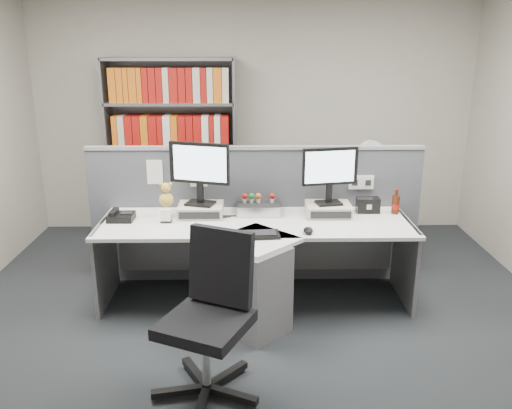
{
  "coord_description": "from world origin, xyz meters",
  "views": [
    {
      "loc": [
        -0.05,
        -3.36,
        2.16
      ],
      "look_at": [
        0.0,
        0.65,
        0.92
      ],
      "focal_mm": 37.15,
      "sensor_mm": 36.0,
      "label": 1
    }
  ],
  "objects_px": {
    "shelving_unit": "(173,152)",
    "filing_cabinet": "(366,218)",
    "desk_phone": "(121,216)",
    "desk_calendar": "(166,217)",
    "cola_bottle": "(396,204)",
    "monitor_right": "(330,171)",
    "speaker": "(368,205)",
    "desk_fan": "(370,158)",
    "monitor_left": "(199,168)",
    "desktop_pc": "(258,207)",
    "office_chair": "(211,311)",
    "mouse": "(308,230)",
    "desk": "(256,261)",
    "keyboard": "(249,235)"
  },
  "relations": [
    {
      "from": "cola_bottle",
      "to": "shelving_unit",
      "type": "height_order",
      "value": "shelving_unit"
    },
    {
      "from": "desk_phone",
      "to": "filing_cabinet",
      "type": "xyz_separation_m",
      "value": [
        2.33,
        1.13,
        -0.4
      ]
    },
    {
      "from": "monitor_left",
      "to": "desk_phone",
      "type": "relative_size",
      "value": 2.53
    },
    {
      "from": "desk_calendar",
      "to": "cola_bottle",
      "type": "xyz_separation_m",
      "value": [
        1.96,
        0.21,
        0.04
      ]
    },
    {
      "from": "desk_calendar",
      "to": "speaker",
      "type": "height_order",
      "value": "speaker"
    },
    {
      "from": "mouse",
      "to": "desk_phone",
      "type": "height_order",
      "value": "desk_phone"
    },
    {
      "from": "desk",
      "to": "desk_calendar",
      "type": "distance_m",
      "value": 0.83
    },
    {
      "from": "shelving_unit",
      "to": "desk_calendar",
      "type": "bearing_deg",
      "value": -84.55
    },
    {
      "from": "desk_phone",
      "to": "mouse",
      "type": "bearing_deg",
      "value": -12.35
    },
    {
      "from": "speaker",
      "to": "desk_fan",
      "type": "distance_m",
      "value": 0.99
    },
    {
      "from": "mouse",
      "to": "cola_bottle",
      "type": "height_order",
      "value": "cola_bottle"
    },
    {
      "from": "shelving_unit",
      "to": "filing_cabinet",
      "type": "height_order",
      "value": "shelving_unit"
    },
    {
      "from": "cola_bottle",
      "to": "shelving_unit",
      "type": "relative_size",
      "value": 0.11
    },
    {
      "from": "filing_cabinet",
      "to": "shelving_unit",
      "type": "bearing_deg",
      "value": 167.93
    },
    {
      "from": "desk",
      "to": "office_chair",
      "type": "bearing_deg",
      "value": -106.37
    },
    {
      "from": "desk_calendar",
      "to": "desk_fan",
      "type": "bearing_deg",
      "value": 31.46
    },
    {
      "from": "desk_phone",
      "to": "speaker",
      "type": "height_order",
      "value": "speaker"
    },
    {
      "from": "monitor_left",
      "to": "speaker",
      "type": "relative_size",
      "value": 2.71
    },
    {
      "from": "monitor_right",
      "to": "office_chair",
      "type": "distance_m",
      "value": 1.75
    },
    {
      "from": "speaker",
      "to": "shelving_unit",
      "type": "height_order",
      "value": "shelving_unit"
    },
    {
      "from": "monitor_right",
      "to": "shelving_unit",
      "type": "xyz_separation_m",
      "value": [
        -1.53,
        1.47,
        -0.14
      ]
    },
    {
      "from": "monitor_left",
      "to": "filing_cabinet",
      "type": "height_order",
      "value": "monitor_left"
    },
    {
      "from": "keyboard",
      "to": "mouse",
      "type": "distance_m",
      "value": 0.47
    },
    {
      "from": "desktop_pc",
      "to": "speaker",
      "type": "distance_m",
      "value": 0.96
    },
    {
      "from": "desk_phone",
      "to": "desk_fan",
      "type": "distance_m",
      "value": 2.6
    },
    {
      "from": "desk",
      "to": "filing_cabinet",
      "type": "distance_m",
      "value": 1.85
    },
    {
      "from": "desktop_pc",
      "to": "mouse",
      "type": "relative_size",
      "value": 2.95
    },
    {
      "from": "desk_phone",
      "to": "speaker",
      "type": "distance_m",
      "value": 2.13
    },
    {
      "from": "monitor_right",
      "to": "mouse",
      "type": "xyz_separation_m",
      "value": [
        -0.22,
        -0.45,
        -0.37
      ]
    },
    {
      "from": "desk",
      "to": "office_chair",
      "type": "height_order",
      "value": "office_chair"
    },
    {
      "from": "speaker",
      "to": "shelving_unit",
      "type": "relative_size",
      "value": 0.1
    },
    {
      "from": "desktop_pc",
      "to": "office_chair",
      "type": "xyz_separation_m",
      "value": [
        -0.32,
        -1.47,
        -0.22
      ]
    },
    {
      "from": "desk_calendar",
      "to": "shelving_unit",
      "type": "relative_size",
      "value": 0.05
    },
    {
      "from": "desk_calendar",
      "to": "shelving_unit",
      "type": "height_order",
      "value": "shelving_unit"
    },
    {
      "from": "desk",
      "to": "mouse",
      "type": "distance_m",
      "value": 0.5
    },
    {
      "from": "desk",
      "to": "desk_calendar",
      "type": "height_order",
      "value": "desk_calendar"
    },
    {
      "from": "shelving_unit",
      "to": "desktop_pc",
      "type": "bearing_deg",
      "value": -56.15
    },
    {
      "from": "cola_bottle",
      "to": "monitor_right",
      "type": "bearing_deg",
      "value": -176.47
    },
    {
      "from": "monitor_right",
      "to": "desk_phone",
      "type": "relative_size",
      "value": 2.31
    },
    {
      "from": "desk_fan",
      "to": "desk",
      "type": "bearing_deg",
      "value": -130.62
    },
    {
      "from": "mouse",
      "to": "desk",
      "type": "bearing_deg",
      "value": 170.76
    },
    {
      "from": "desk",
      "to": "cola_bottle",
      "type": "distance_m",
      "value": 1.33
    },
    {
      "from": "desk_phone",
      "to": "desk_fan",
      "type": "relative_size",
      "value": 0.43
    },
    {
      "from": "shelving_unit",
      "to": "office_chair",
      "type": "height_order",
      "value": "shelving_unit"
    },
    {
      "from": "desk_phone",
      "to": "shelving_unit",
      "type": "xyz_separation_m",
      "value": [
        0.23,
        1.58,
        0.22
      ]
    },
    {
      "from": "monitor_right",
      "to": "desk_calendar",
      "type": "relative_size",
      "value": 4.51
    },
    {
      "from": "desk_phone",
      "to": "desktop_pc",
      "type": "bearing_deg",
      "value": 9.63
    },
    {
      "from": "monitor_left",
      "to": "filing_cabinet",
      "type": "distance_m",
      "value": 2.11
    },
    {
      "from": "monitor_right",
      "to": "speaker",
      "type": "height_order",
      "value": "monitor_right"
    },
    {
      "from": "mouse",
      "to": "cola_bottle",
      "type": "bearing_deg",
      "value": 30.95
    }
  ]
}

